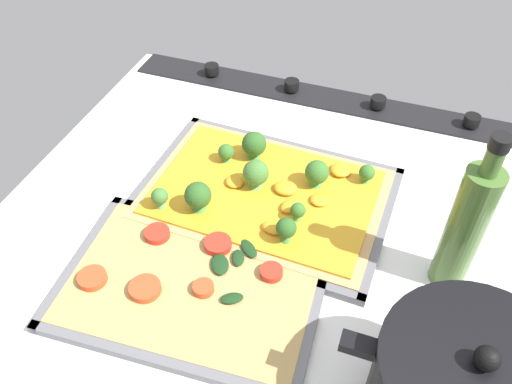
{
  "coord_description": "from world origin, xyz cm",
  "views": [
    {
      "loc": [
        -14.55,
        50.73,
        58.06
      ],
      "look_at": [
        3.58,
        0.06,
        5.32
      ],
      "focal_mm": 37.52,
      "sensor_mm": 36.0,
      "label": 1
    }
  ],
  "objects_px": {
    "broccoli_pizza": "(264,190)",
    "veggie_pizza_back": "(191,282)",
    "baking_tray_front": "(265,198)",
    "baking_tray_back": "(192,287)",
    "oil_bottle": "(466,227)"
  },
  "relations": [
    {
      "from": "broccoli_pizza",
      "to": "baking_tray_back",
      "type": "distance_m",
      "value": 0.19
    },
    {
      "from": "baking_tray_front",
      "to": "broccoli_pizza",
      "type": "xyz_separation_m",
      "value": [
        0.0,
        -0.0,
        0.02
      ]
    },
    {
      "from": "baking_tray_front",
      "to": "baking_tray_back",
      "type": "distance_m",
      "value": 0.19
    },
    {
      "from": "baking_tray_front",
      "to": "baking_tray_back",
      "type": "xyz_separation_m",
      "value": [
        0.04,
        0.19,
        0.0
      ]
    },
    {
      "from": "oil_bottle",
      "to": "baking_tray_back",
      "type": "bearing_deg",
      "value": 23.03
    },
    {
      "from": "veggie_pizza_back",
      "to": "baking_tray_back",
      "type": "bearing_deg",
      "value": 138.4
    },
    {
      "from": "baking_tray_back",
      "to": "baking_tray_front",
      "type": "bearing_deg",
      "value": -100.76
    },
    {
      "from": "baking_tray_back",
      "to": "veggie_pizza_back",
      "type": "bearing_deg",
      "value": -41.6
    },
    {
      "from": "broccoli_pizza",
      "to": "veggie_pizza_back",
      "type": "xyz_separation_m",
      "value": [
        0.04,
        0.19,
        -0.01
      ]
    },
    {
      "from": "baking_tray_front",
      "to": "baking_tray_back",
      "type": "bearing_deg",
      "value": 79.24
    },
    {
      "from": "veggie_pizza_back",
      "to": "oil_bottle",
      "type": "relative_size",
      "value": 1.36
    },
    {
      "from": "baking_tray_back",
      "to": "oil_bottle",
      "type": "bearing_deg",
      "value": -156.97
    },
    {
      "from": "broccoli_pizza",
      "to": "veggie_pizza_back",
      "type": "height_order",
      "value": "broccoli_pizza"
    },
    {
      "from": "baking_tray_front",
      "to": "broccoli_pizza",
      "type": "bearing_deg",
      "value": -30.42
    },
    {
      "from": "broccoli_pizza",
      "to": "veggie_pizza_back",
      "type": "distance_m",
      "value": 0.19
    }
  ]
}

